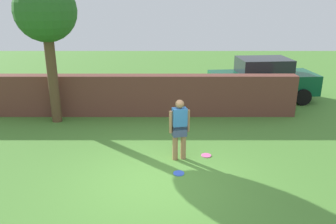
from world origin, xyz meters
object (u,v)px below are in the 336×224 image
at_px(tree, 46,14).
at_px(frisbee_pink, 206,155).
at_px(car, 263,79).
at_px(frisbee_blue, 179,173).
at_px(person, 180,127).

relative_size(tree, frisbee_pink, 17.04).
distance_m(tree, frisbee_pink, 6.55).
bearing_deg(car, frisbee_pink, 56.51).
xyz_separation_m(frisbee_blue, frisbee_pink, (0.77, 0.98, 0.00)).
distance_m(person, frisbee_pink, 1.17).
distance_m(tree, person, 5.65).
xyz_separation_m(tree, frisbee_blue, (4.05, -3.67, -3.53)).
bearing_deg(car, person, 51.57).
relative_size(frisbee_blue, frisbee_pink, 1.00).
xyz_separation_m(car, frisbee_pink, (-2.81, -5.26, -0.85)).
xyz_separation_m(car, frisbee_blue, (-3.58, -6.24, -0.85)).
bearing_deg(frisbee_blue, frisbee_pink, 51.96).
bearing_deg(car, tree, 13.27).
xyz_separation_m(tree, car, (7.63, 2.57, -2.68)).
xyz_separation_m(tree, person, (4.08, -2.87, -2.64)).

